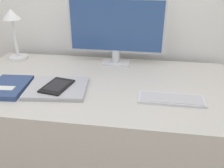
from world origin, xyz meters
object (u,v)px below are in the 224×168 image
(monitor, at_px, (116,29))
(keyboard, at_px, (171,99))
(ereader, at_px, (57,86))
(desk_lamp, at_px, (13,26))
(notebook, at_px, (9,87))
(laptop, at_px, (57,88))

(monitor, bearing_deg, keyboard, -53.29)
(monitor, distance_m, ereader, 0.53)
(desk_lamp, xyz_separation_m, notebook, (0.17, -0.43, -0.21))
(keyboard, relative_size, desk_lamp, 0.94)
(monitor, height_order, desk_lamp, monitor)
(ereader, height_order, notebook, ereader)
(notebook, bearing_deg, laptop, 6.70)
(keyboard, xyz_separation_m, desk_lamp, (-1.00, 0.42, 0.22))
(ereader, bearing_deg, monitor, 59.74)
(ereader, xyz_separation_m, desk_lamp, (-0.42, 0.41, 0.20))
(laptop, distance_m, desk_lamp, 0.62)
(laptop, relative_size, ereader, 1.66)
(laptop, xyz_separation_m, notebook, (-0.25, -0.03, 0.00))
(monitor, bearing_deg, laptop, -120.74)
(ereader, distance_m, notebook, 0.26)
(monitor, xyz_separation_m, notebook, (-0.50, -0.45, -0.21))
(keyboard, height_order, laptop, laptop)
(keyboard, bearing_deg, ereader, 178.34)
(keyboard, bearing_deg, laptop, 177.81)
(keyboard, xyz_separation_m, laptop, (-0.57, 0.02, 0.00))
(keyboard, xyz_separation_m, notebook, (-0.83, -0.01, 0.01))
(desk_lamp, bearing_deg, notebook, -68.61)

